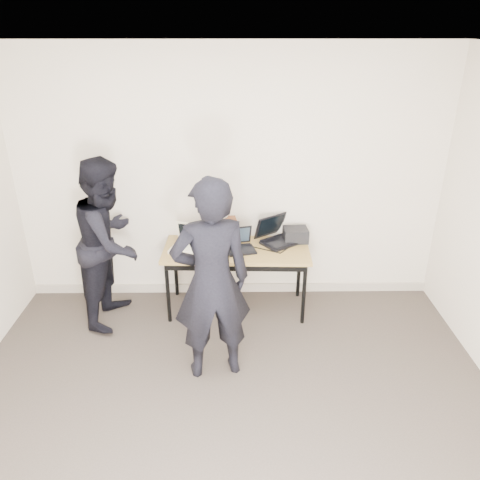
{
  "coord_description": "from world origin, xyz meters",
  "views": [
    {
      "loc": [
        0.05,
        -2.44,
        2.83
      ],
      "look_at": [
        0.1,
        1.6,
        0.95
      ],
      "focal_mm": 35.0,
      "sensor_mm": 36.0,
      "label": 1
    }
  ],
  "objects_px": {
    "laptop_center": "(240,245)",
    "laptop_right": "(277,236)",
    "leather_satchel": "(219,229)",
    "person_observer": "(110,242)",
    "desk": "(236,254)",
    "equipment_box": "(295,235)",
    "laptop_beige": "(188,245)",
    "person_typist": "(211,282)"
  },
  "relations": [
    {
      "from": "laptop_beige",
      "to": "person_typist",
      "type": "distance_m",
      "value": 1.05
    },
    {
      "from": "desk",
      "to": "person_observer",
      "type": "height_order",
      "value": "person_observer"
    },
    {
      "from": "equipment_box",
      "to": "person_observer",
      "type": "xyz_separation_m",
      "value": [
        -1.89,
        -0.3,
        0.07
      ]
    },
    {
      "from": "laptop_beige",
      "to": "laptop_center",
      "type": "distance_m",
      "value": 0.53
    },
    {
      "from": "leather_satchel",
      "to": "equipment_box",
      "type": "bearing_deg",
      "value": -9.19
    },
    {
      "from": "laptop_center",
      "to": "person_observer",
      "type": "height_order",
      "value": "person_observer"
    },
    {
      "from": "laptop_right",
      "to": "person_observer",
      "type": "relative_size",
      "value": 0.3
    },
    {
      "from": "leather_satchel",
      "to": "person_typist",
      "type": "distance_m",
      "value": 1.22
    },
    {
      "from": "laptop_right",
      "to": "person_typist",
      "type": "xyz_separation_m",
      "value": [
        -0.64,
        -1.17,
        0.12
      ]
    },
    {
      "from": "desk",
      "to": "laptop_beige",
      "type": "height_order",
      "value": "laptop_beige"
    },
    {
      "from": "laptop_center",
      "to": "person_typist",
      "type": "distance_m",
      "value": 1.03
    },
    {
      "from": "laptop_beige",
      "to": "equipment_box",
      "type": "distance_m",
      "value": 1.14
    },
    {
      "from": "laptop_beige",
      "to": "laptop_right",
      "type": "distance_m",
      "value": 0.94
    },
    {
      "from": "laptop_center",
      "to": "laptop_right",
      "type": "relative_size",
      "value": 0.67
    },
    {
      "from": "laptop_center",
      "to": "laptop_right",
      "type": "distance_m",
      "value": 0.44
    },
    {
      "from": "equipment_box",
      "to": "desk",
      "type": "bearing_deg",
      "value": -163.07
    },
    {
      "from": "laptop_right",
      "to": "equipment_box",
      "type": "relative_size",
      "value": 2.04
    },
    {
      "from": "laptop_center",
      "to": "equipment_box",
      "type": "height_order",
      "value": "laptop_center"
    },
    {
      "from": "desk",
      "to": "laptop_beige",
      "type": "relative_size",
      "value": 3.98
    },
    {
      "from": "equipment_box",
      "to": "laptop_beige",
      "type": "bearing_deg",
      "value": -170.79
    },
    {
      "from": "laptop_center",
      "to": "leather_satchel",
      "type": "distance_m",
      "value": 0.32
    },
    {
      "from": "laptop_beige",
      "to": "laptop_right",
      "type": "height_order",
      "value": "laptop_right"
    },
    {
      "from": "laptop_center",
      "to": "laptop_beige",
      "type": "bearing_deg",
      "value": 165.1
    },
    {
      "from": "person_observer",
      "to": "laptop_beige",
      "type": "bearing_deg",
      "value": -73.0
    },
    {
      "from": "equipment_box",
      "to": "laptop_center",
      "type": "bearing_deg",
      "value": -161.91
    },
    {
      "from": "leather_satchel",
      "to": "equipment_box",
      "type": "xyz_separation_m",
      "value": [
        0.81,
        -0.04,
        -0.06
      ]
    },
    {
      "from": "laptop_right",
      "to": "person_observer",
      "type": "xyz_separation_m",
      "value": [
        -1.69,
        -0.28,
        0.08
      ]
    },
    {
      "from": "laptop_right",
      "to": "equipment_box",
      "type": "xyz_separation_m",
      "value": [
        0.2,
        0.01,
        0.01
      ]
    },
    {
      "from": "laptop_beige",
      "to": "person_observer",
      "type": "xyz_separation_m",
      "value": [
        -0.76,
        -0.11,
        0.09
      ]
    },
    {
      "from": "desk",
      "to": "laptop_center",
      "type": "distance_m",
      "value": 0.11
    },
    {
      "from": "leather_satchel",
      "to": "person_observer",
      "type": "height_order",
      "value": "person_observer"
    },
    {
      "from": "laptop_beige",
      "to": "person_observer",
      "type": "distance_m",
      "value": 0.78
    },
    {
      "from": "laptop_right",
      "to": "desk",
      "type": "bearing_deg",
      "value": 166.67
    },
    {
      "from": "desk",
      "to": "leather_satchel",
      "type": "height_order",
      "value": "leather_satchel"
    },
    {
      "from": "person_typist",
      "to": "equipment_box",
      "type": "bearing_deg",
      "value": -137.27
    },
    {
      "from": "laptop_center",
      "to": "equipment_box",
      "type": "relative_size",
      "value": 1.38
    },
    {
      "from": "laptop_center",
      "to": "leather_satchel",
      "type": "relative_size",
      "value": 0.91
    },
    {
      "from": "laptop_center",
      "to": "equipment_box",
      "type": "xyz_separation_m",
      "value": [
        0.6,
        0.19,
        0.02
      ]
    },
    {
      "from": "desk",
      "to": "equipment_box",
      "type": "distance_m",
      "value": 0.67
    },
    {
      "from": "laptop_right",
      "to": "leather_satchel",
      "type": "bearing_deg",
      "value": 139.59
    },
    {
      "from": "person_observer",
      "to": "desk",
      "type": "bearing_deg",
      "value": -76.72
    },
    {
      "from": "laptop_center",
      "to": "person_typist",
      "type": "xyz_separation_m",
      "value": [
        -0.24,
        -0.99,
        0.13
      ]
    }
  ]
}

